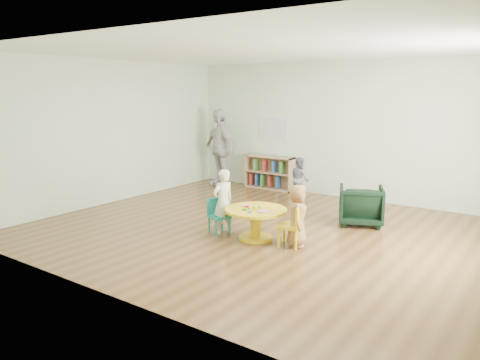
{
  "coord_description": "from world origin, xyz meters",
  "views": [
    {
      "loc": [
        3.9,
        -6.08,
        2.21
      ],
      "look_at": [
        -0.2,
        -0.3,
        0.85
      ],
      "focal_mm": 35.0,
      "sensor_mm": 36.0,
      "label": 1
    }
  ],
  "objects": [
    {
      "name": "alphabet_poster",
      "position": [
        -1.6,
        2.98,
        1.35
      ],
      "size": [
        0.74,
        0.01,
        0.54
      ],
      "color": "white",
      "rests_on": "ground"
    },
    {
      "name": "bookshelf",
      "position": [
        -1.61,
        2.86,
        0.37
      ],
      "size": [
        1.2,
        0.3,
        0.75
      ],
      "color": "#A17F59",
      "rests_on": "ground"
    },
    {
      "name": "child_right",
      "position": [
        0.84,
        -0.35,
        0.45
      ],
      "size": [
        0.44,
        0.52,
        0.9
      ],
      "primitive_type": "imported",
      "rotation": [
        0.0,
        0.0,
        1.99
      ],
      "color": "#FFAC1C",
      "rests_on": "ground"
    },
    {
      "name": "armchair",
      "position": [
        1.17,
        1.26,
        0.33
      ],
      "size": [
        0.93,
        0.94,
        0.65
      ],
      "primitive_type": "imported",
      "rotation": [
        0.0,
        0.0,
        3.56
      ],
      "color": "black",
      "rests_on": "ground"
    },
    {
      "name": "toddler",
      "position": [
        -0.52,
        2.26,
        0.44
      ],
      "size": [
        0.54,
        0.51,
        0.88
      ],
      "primitive_type": "imported",
      "rotation": [
        0.0,
        0.0,
        2.57
      ],
      "color": "#161D37",
      "rests_on": "ground"
    },
    {
      "name": "adult_caretaker",
      "position": [
        -2.74,
        2.47,
        0.89
      ],
      "size": [
        1.13,
        0.76,
        1.79
      ],
      "primitive_type": "imported",
      "rotation": [
        0.0,
        0.0,
        -0.34
      ],
      "color": "silver",
      "rests_on": "ground"
    },
    {
      "name": "kid_chair_right",
      "position": [
        0.8,
        -0.39,
        0.32
      ],
      "size": [
        0.37,
        0.37,
        0.59
      ],
      "rotation": [
        0.0,
        0.0,
        1.78
      ],
      "color": "gold",
      "rests_on": "ground"
    },
    {
      "name": "kid_chair_left",
      "position": [
        -0.48,
        -0.5,
        0.3
      ],
      "size": [
        0.39,
        0.39,
        0.55
      ],
      "rotation": [
        0.0,
        0.0,
        -2.0
      ],
      "color": "#177F72",
      "rests_on": "ground"
    },
    {
      "name": "child_left",
      "position": [
        -0.39,
        -0.48,
        0.51
      ],
      "size": [
        0.34,
        0.42,
        1.02
      ],
      "primitive_type": "imported",
      "rotation": [
        0.0,
        0.0,
        -1.85
      ],
      "color": "silver",
      "rests_on": "ground"
    },
    {
      "name": "room",
      "position": [
        0.01,
        0.0,
        1.89
      ],
      "size": [
        7.1,
        7.0,
        2.8
      ],
      "color": "#56371B",
      "rests_on": "ground"
    },
    {
      "name": "activity_table",
      "position": [
        0.17,
        -0.41,
        0.32
      ],
      "size": [
        0.94,
        0.94,
        0.51
      ],
      "rotation": [
        0.0,
        0.0,
        -0.02
      ],
      "color": "gold",
      "rests_on": "ground"
    }
  ]
}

